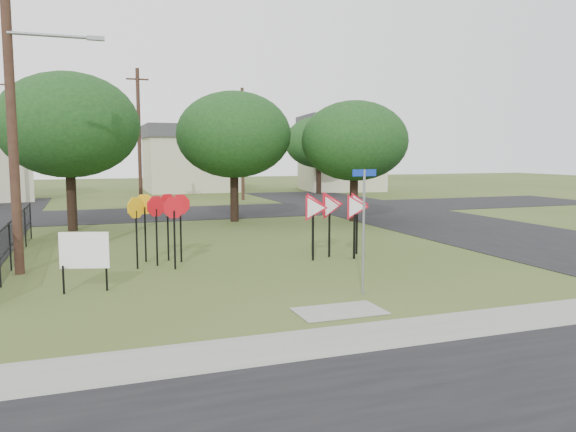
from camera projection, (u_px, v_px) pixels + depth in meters
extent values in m
plane|color=#36481B|center=(302.00, 288.00, 15.02)|extent=(140.00, 140.00, 0.00)
cube|color=gray|center=(378.00, 335.00, 11.10)|extent=(30.00, 1.60, 0.02)
cube|color=#36481B|center=(411.00, 356.00, 9.97)|extent=(30.00, 0.80, 0.02)
cube|color=black|center=(451.00, 224.00, 28.41)|extent=(8.00, 50.00, 0.02)
cube|color=black|center=(182.00, 213.00, 33.73)|extent=(60.00, 8.00, 0.02)
cube|color=gray|center=(340.00, 311.00, 12.78)|extent=(2.00, 1.20, 0.02)
cylinder|color=gray|center=(363.00, 233.00, 14.19)|extent=(0.06, 0.06, 3.19)
cube|color=#0E2B9A|center=(364.00, 173.00, 14.03)|extent=(0.66, 0.03, 0.17)
cube|color=black|center=(157.00, 238.00, 17.89)|extent=(0.05, 0.05, 1.83)
cube|color=black|center=(181.00, 235.00, 18.51)|extent=(0.05, 0.05, 1.83)
cube|color=black|center=(175.00, 240.00, 17.35)|extent=(0.05, 0.05, 1.83)
cube|color=black|center=(137.00, 240.00, 17.41)|extent=(0.05, 0.05, 1.83)
cube|color=black|center=(145.00, 234.00, 18.56)|extent=(0.05, 0.05, 1.83)
cube|color=black|center=(168.00, 234.00, 18.77)|extent=(0.05, 0.05, 1.83)
cube|color=black|center=(313.00, 235.00, 18.79)|extent=(0.06, 0.06, 1.73)
cube|color=black|center=(329.00, 232.00, 19.41)|extent=(0.06, 0.06, 1.73)
cube|color=black|center=(354.00, 234.00, 19.10)|extent=(0.06, 0.06, 1.73)
cube|color=black|center=(313.00, 231.00, 19.82)|extent=(0.06, 0.06, 1.73)
cube|color=black|center=(329.00, 229.00, 20.35)|extent=(0.06, 0.06, 1.73)
cube|color=black|center=(357.00, 230.00, 19.98)|extent=(0.06, 0.06, 1.73)
cube|color=black|center=(63.00, 280.00, 14.35)|extent=(0.05, 0.05, 0.74)
cube|color=black|center=(107.00, 277.00, 14.70)|extent=(0.05, 0.05, 0.74)
cube|color=white|center=(84.00, 250.00, 14.44)|extent=(1.22, 0.40, 0.95)
cylinder|color=#412A1E|center=(11.00, 104.00, 16.22)|extent=(0.28, 0.28, 10.00)
cylinder|color=gray|center=(52.00, 35.00, 16.31)|extent=(2.40, 0.10, 0.10)
cube|color=gray|center=(96.00, 38.00, 16.71)|extent=(0.50, 0.18, 0.12)
cylinder|color=#412A1E|center=(139.00, 139.00, 36.29)|extent=(0.24, 0.24, 9.00)
cube|color=#412A1E|center=(137.00, 79.00, 35.87)|extent=(1.40, 0.10, 0.10)
cylinder|color=#412A1E|center=(243.00, 144.00, 42.75)|extent=(0.24, 0.24, 8.50)
cube|color=#412A1E|center=(242.00, 97.00, 42.36)|extent=(1.40, 0.10, 0.10)
cylinder|color=#412A1E|center=(14.00, 140.00, 39.21)|extent=(0.24, 0.24, 9.00)
cube|color=#412A1E|center=(11.00, 85.00, 38.79)|extent=(1.40, 0.10, 0.10)
cylinder|color=black|center=(10.00, 247.00, 17.15)|extent=(0.05, 0.05, 1.50)
cylinder|color=black|center=(18.00, 236.00, 19.30)|extent=(0.05, 0.05, 1.50)
cylinder|color=black|center=(25.00, 228.00, 21.46)|extent=(0.05, 0.05, 1.50)
cylinder|color=black|center=(31.00, 221.00, 23.61)|extent=(0.05, 0.05, 1.50)
cube|color=black|center=(13.00, 219.00, 18.15)|extent=(0.03, 11.50, 0.03)
cube|color=black|center=(14.00, 241.00, 18.23)|extent=(0.03, 11.50, 0.03)
cube|color=black|center=(14.00, 241.00, 18.23)|extent=(0.01, 11.50, 1.50)
cube|color=beige|center=(189.00, 165.00, 53.50)|extent=(8.00, 8.00, 5.00)
cube|color=#3D3D41|center=(189.00, 132.00, 53.15)|extent=(8.40, 8.40, 1.20)
cube|color=beige|center=(341.00, 159.00, 54.41)|extent=(7.91, 7.91, 6.00)
cube|color=#3D3D41|center=(341.00, 122.00, 54.01)|extent=(8.30, 8.30, 1.20)
cylinder|color=black|center=(72.00, 203.00, 25.95)|extent=(0.44, 0.44, 2.62)
ellipsoid|color=#133314|center=(68.00, 125.00, 25.56)|extent=(6.40, 6.40, 4.80)
cylinder|color=black|center=(234.00, 198.00, 29.59)|extent=(0.44, 0.44, 2.45)
ellipsoid|color=#133314|center=(234.00, 135.00, 29.22)|extent=(6.00, 6.00, 4.50)
cylinder|color=black|center=(354.00, 200.00, 29.74)|extent=(0.44, 0.44, 2.27)
ellipsoid|color=#133314|center=(354.00, 141.00, 29.40)|extent=(5.60, 5.60, 4.20)
cylinder|color=black|center=(319.00, 180.00, 49.52)|extent=(0.44, 0.44, 2.45)
ellipsoid|color=#133314|center=(319.00, 142.00, 49.15)|extent=(6.00, 6.00, 4.50)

